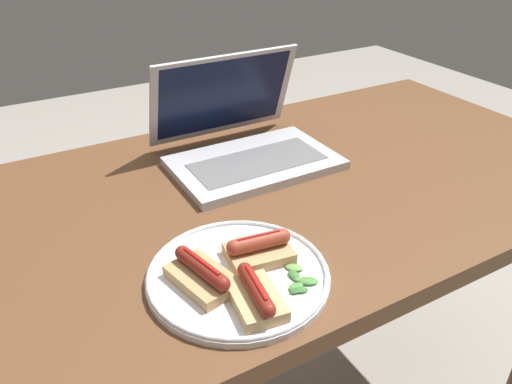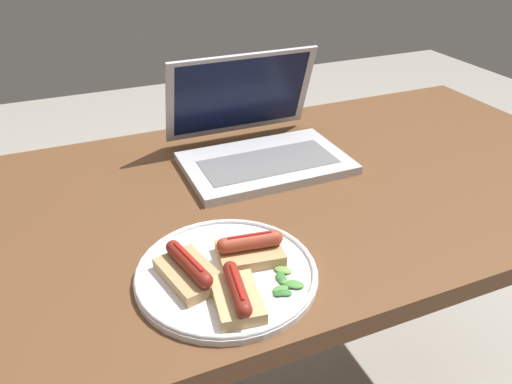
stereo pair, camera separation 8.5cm
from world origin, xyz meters
TOP-DOWN VIEW (x-y plane):
  - desk at (0.00, 0.00)m, footprint 1.37×0.74m
  - laptop at (-0.03, 0.13)m, footprint 0.34×0.29m
  - plate at (-0.23, -0.21)m, footprint 0.27×0.27m
  - sausage_toast_left at (-0.19, -0.20)m, footprint 0.11×0.08m
  - sausage_toast_middle at (-0.24, -0.29)m, footprint 0.07×0.11m
  - sausage_toast_right at (-0.29, -0.21)m, footprint 0.09×0.12m
  - salad_pile at (-0.16, -0.27)m, footprint 0.05×0.07m

SIDE VIEW (x-z plane):
  - desk at x=0.00m, z-range 0.29..1.04m
  - plate at x=-0.23m, z-range 0.75..0.77m
  - salad_pile at x=-0.16m, z-range 0.76..0.77m
  - sausage_toast_right at x=-0.29m, z-range 0.76..0.80m
  - sausage_toast_middle at x=-0.24m, z-range 0.76..0.80m
  - sausage_toast_left at x=-0.19m, z-range 0.76..0.81m
  - laptop at x=-0.03m, z-range 0.69..0.90m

